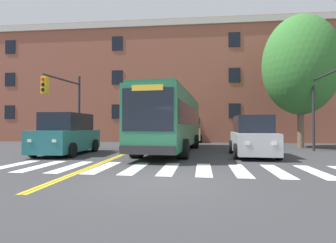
% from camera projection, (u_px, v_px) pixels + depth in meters
% --- Properties ---
extents(ground_plane, '(120.00, 120.00, 0.00)m').
position_uv_depth(ground_plane, '(157.00, 182.00, 7.46)').
color(ground_plane, '#38383A').
extents(crosswalk, '(13.40, 3.29, 0.01)m').
position_uv_depth(crosswalk, '(169.00, 169.00, 9.70)').
color(crosswalk, white).
rests_on(crosswalk, ground).
extents(lane_line_yellow_inner, '(0.12, 36.00, 0.01)m').
position_uv_depth(lane_line_yellow_inner, '(150.00, 143.00, 23.95)').
color(lane_line_yellow_inner, gold).
rests_on(lane_line_yellow_inner, ground).
extents(lane_line_yellow_outer, '(0.12, 36.00, 0.01)m').
position_uv_depth(lane_line_yellow_outer, '(152.00, 143.00, 23.93)').
color(lane_line_yellow_outer, gold).
rests_on(lane_line_yellow_outer, ground).
extents(city_bus, '(3.51, 11.74, 3.56)m').
position_uv_depth(city_bus, '(172.00, 120.00, 16.29)').
color(city_bus, '#28704C').
rests_on(city_bus, ground).
extents(car_teal_near_lane, '(2.33, 5.03, 2.30)m').
position_uv_depth(car_teal_near_lane, '(67.00, 135.00, 14.77)').
color(car_teal_near_lane, '#236B70').
rests_on(car_teal_near_lane, ground).
extents(car_silver_far_lane, '(2.34, 4.72, 2.13)m').
position_uv_depth(car_silver_far_lane, '(252.00, 137.00, 13.76)').
color(car_silver_far_lane, '#B7BABF').
rests_on(car_silver_far_lane, ground).
extents(car_tan_behind_bus, '(2.37, 4.95, 2.39)m').
position_uv_depth(car_tan_behind_bus, '(191.00, 131.00, 26.65)').
color(car_tan_behind_bus, tan).
rests_on(car_tan_behind_bus, ground).
extents(traffic_light_near_corner, '(0.49, 4.57, 5.07)m').
position_uv_depth(traffic_light_near_corner, '(327.00, 94.00, 14.80)').
color(traffic_light_near_corner, '#28282D').
rests_on(traffic_light_near_corner, ground).
extents(traffic_light_far_corner, '(0.69, 3.86, 5.13)m').
position_uv_depth(traffic_light_far_corner, '(66.00, 98.00, 17.05)').
color(traffic_light_far_corner, '#28282D').
rests_on(traffic_light_far_corner, ground).
extents(street_tree_curbside_large, '(6.59, 6.72, 9.65)m').
position_uv_depth(street_tree_curbside_large, '(300.00, 65.00, 19.03)').
color(street_tree_curbside_large, brown).
rests_on(street_tree_curbside_large, ground).
extents(building_facade, '(42.93, 7.50, 12.13)m').
position_uv_depth(building_facade, '(177.00, 86.00, 29.11)').
color(building_facade, '#9E5642').
rests_on(building_facade, ground).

